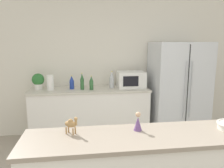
{
  "coord_description": "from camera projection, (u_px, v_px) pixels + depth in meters",
  "views": [
    {
      "loc": [
        -0.58,
        -1.33,
        1.69
      ],
      "look_at": [
        -0.22,
        1.36,
        1.18
      ],
      "focal_mm": 35.0,
      "sensor_mm": 36.0,
      "label": 1
    }
  ],
  "objects": [
    {
      "name": "back_counter",
      "position": [
        90.0,
        114.0,
        3.87
      ],
      "size": [
        2.03,
        0.63,
        0.91
      ],
      "color": "white",
      "rests_on": "ground_plane"
    },
    {
      "name": "wise_man_figurine_blue",
      "position": [
        138.0,
        122.0,
        1.88
      ],
      "size": [
        0.07,
        0.07,
        0.17
      ],
      "color": "#6B4784",
      "rests_on": "bar_counter"
    },
    {
      "name": "potted_plant",
      "position": [
        38.0,
        81.0,
        3.69
      ],
      "size": [
        0.2,
        0.2,
        0.27
      ],
      "color": "silver",
      "rests_on": "back_counter"
    },
    {
      "name": "microwave",
      "position": [
        131.0,
        79.0,
        3.88
      ],
      "size": [
        0.48,
        0.37,
        0.28
      ],
      "color": "white",
      "rests_on": "back_counter"
    },
    {
      "name": "wall_back",
      "position": [
        114.0,
        65.0,
        4.11
      ],
      "size": [
        8.0,
        0.06,
        2.55
      ],
      "color": "silver",
      "rests_on": "ground_plane"
    },
    {
      "name": "camel_figurine",
      "position": [
        71.0,
        124.0,
        1.81
      ],
      "size": [
        0.12,
        0.1,
        0.15
      ],
      "color": "#A87F4C",
      "rests_on": "bar_counter"
    },
    {
      "name": "back_bottle_0",
      "position": [
        72.0,
        83.0,
        3.73
      ],
      "size": [
        0.08,
        0.08,
        0.23
      ],
      "color": "navy",
      "rests_on": "back_counter"
    },
    {
      "name": "paper_towel_roll",
      "position": [
        50.0,
        83.0,
        3.64
      ],
      "size": [
        0.11,
        0.11,
        0.26
      ],
      "color": "white",
      "rests_on": "back_counter"
    },
    {
      "name": "back_bottle_1",
      "position": [
        82.0,
        82.0,
        3.69
      ],
      "size": [
        0.06,
        0.06,
        0.28
      ],
      "color": "#2D6033",
      "rests_on": "back_counter"
    },
    {
      "name": "refrigerator",
      "position": [
        178.0,
        90.0,
        3.93
      ],
      "size": [
        0.95,
        0.76,
        1.71
      ],
      "color": "silver",
      "rests_on": "ground_plane"
    },
    {
      "name": "back_bottle_3",
      "position": [
        112.0,
        80.0,
        3.82
      ],
      "size": [
        0.08,
        0.08,
        0.29
      ],
      "color": "#B2B7BC",
      "rests_on": "back_counter"
    },
    {
      "name": "back_bottle_2",
      "position": [
        91.0,
        83.0,
        3.68
      ],
      "size": [
        0.07,
        0.07,
        0.24
      ],
      "color": "#2D6033",
      "rests_on": "back_counter"
    }
  ]
}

